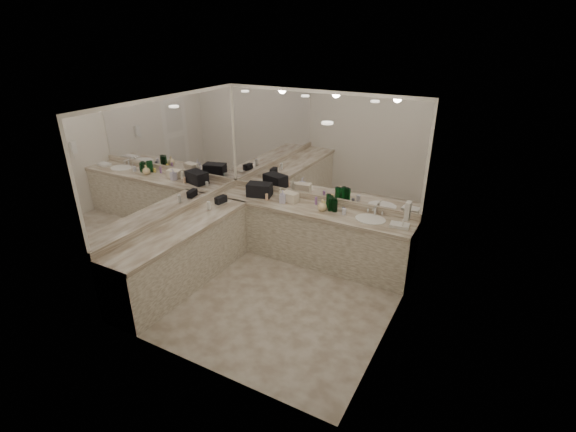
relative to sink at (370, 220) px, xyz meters
The scene contains 37 objects.
floor 1.77m from the sink, 128.37° to the right, with size 3.20×3.20×0.00m, color #BCB1A2.
ceiling 2.29m from the sink, 128.37° to the right, with size 3.20×3.20×0.00m, color white.
wall_back 1.08m from the sink, 162.47° to the left, with size 3.20×0.02×2.60m, color silver.
wall_left 2.85m from the sink, 154.80° to the right, with size 0.02×3.00×2.60m, color silver.
wall_right 1.42m from the sink, 61.56° to the right, with size 0.02×3.00×2.60m, color silver.
vanity_back_base 1.06m from the sink, behind, with size 3.20×0.60×0.84m, color beige.
vanity_back_top 0.95m from the sink, behind, with size 3.20×0.64×0.06m, color beige.
vanity_left_base 2.75m from the sink, 146.31° to the right, with size 0.60×2.40×0.84m, color beige.
vanity_left_top 2.70m from the sink, 146.19° to the right, with size 0.64×2.42×0.06m, color beige.
backsplash_back 0.99m from the sink, 163.58° to the left, with size 3.20×0.04×0.10m, color beige.
backsplash_left 2.80m from the sink, 154.62° to the right, with size 0.04×3.00×0.10m, color beige.
mirror_back 1.33m from the sink, 163.13° to the left, with size 3.12×0.01×1.55m, color white.
mirror_left 2.94m from the sink, 154.69° to the right, with size 0.01×2.92×1.55m, color white.
sink is the anchor object (origin of this frame).
faucet 0.22m from the sink, 90.00° to the left, with size 0.24×0.16×0.14m, color silver.
wall_phone 0.91m from the sink, 39.57° to the right, with size 0.06×0.10×0.24m, color white.
door 1.82m from the sink, 69.46° to the right, with size 0.02×0.82×2.10m, color white.
black_toiletry_bag 1.89m from the sink, behind, with size 0.39×0.24×0.22m, color black.
black_bag_spill 2.31m from the sink, 166.80° to the right, with size 0.09×0.19×0.11m, color black.
cream_cosmetic_case 1.34m from the sink, behind, with size 0.25×0.16×0.15m, color silver.
hand_towel 0.43m from the sink, ahead, with size 0.26×0.17×0.04m, color white.
lotion_left 2.40m from the sink, 159.80° to the right, with size 0.05×0.05×0.12m, color white.
soap_bottle_a 1.52m from the sink, behind, with size 0.07×0.07×0.19m, color silver.
soap_bottle_b 1.42m from the sink, behind, with size 0.09×0.10×0.21m, color silver.
soap_bottle_c 0.74m from the sink, behind, with size 0.14×0.14×0.18m, color beige.
green_bottle_0 0.73m from the sink, behind, with size 0.07×0.07×0.22m, color #0C5521.
green_bottle_1 0.57m from the sink, behind, with size 0.07×0.07×0.18m, color #0C5521.
green_bottle_2 0.64m from the sink, behind, with size 0.07×0.07×0.20m, color #0C5521.
green_bottle_3 0.59m from the sink, behind, with size 0.07×0.07×0.21m, color #0C5521.
green_bottle_4 0.67m from the sink, behind, with size 0.06×0.06×0.21m, color #0C5521.
amenity_bottle_0 1.69m from the sink, behind, with size 0.05×0.05×0.10m, color #E0B28C.
amenity_bottle_1 0.93m from the sink, behind, with size 0.04×0.04×0.12m, color #9966B2.
amenity_bottle_2 0.40m from the sink, behind, with size 0.06×0.06×0.09m, color silver.
amenity_bottle_3 2.09m from the sink, behind, with size 0.04×0.04×0.07m, color silver.
amenity_bottle_4 2.13m from the sink, behind, with size 0.05×0.05×0.07m, color white.
amenity_bottle_5 0.46m from the sink, 169.18° to the left, with size 0.05×0.05×0.06m, color #3F3F4C.
amenity_bottle_6 0.80m from the sink, behind, with size 0.05×0.05×0.08m, color #F2D84C.
Camera 1 is at (2.50, -4.13, 3.39)m, focal length 26.00 mm.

